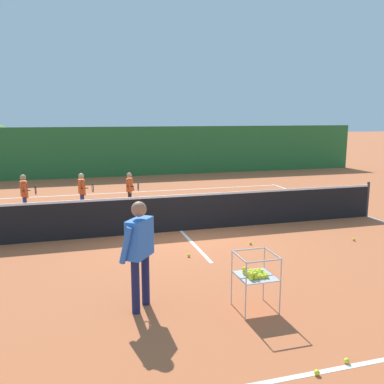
{
  "coord_description": "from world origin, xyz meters",
  "views": [
    {
      "loc": [
        -2.63,
        -10.14,
        2.96
      ],
      "look_at": [
        0.06,
        -0.86,
        1.19
      ],
      "focal_mm": 38.54,
      "sensor_mm": 36.0,
      "label": 1
    }
  ],
  "objects_px": {
    "ball_cart": "(255,274)",
    "tennis_ball_1": "(317,372)",
    "tennis_net": "(181,212)",
    "tennis_ball_3": "(347,361)",
    "tennis_ball_2": "(251,243)",
    "student_0": "(25,192)",
    "tennis_ball_5": "(354,239)",
    "instructor": "(139,245)",
    "tennis_ball_0": "(189,255)",
    "student_2": "(130,187)",
    "student_1": "(82,189)"
  },
  "relations": [
    {
      "from": "ball_cart",
      "to": "tennis_ball_1",
      "type": "xyz_separation_m",
      "value": [
        0.01,
        -1.72,
        -0.55
      ]
    },
    {
      "from": "ball_cart",
      "to": "tennis_ball_1",
      "type": "distance_m",
      "value": 1.81
    },
    {
      "from": "tennis_net",
      "to": "tennis_ball_1",
      "type": "height_order",
      "value": "tennis_net"
    },
    {
      "from": "tennis_ball_3",
      "to": "tennis_ball_2",
      "type": "bearing_deg",
      "value": 80.03
    },
    {
      "from": "student_0",
      "to": "tennis_ball_5",
      "type": "height_order",
      "value": "student_0"
    },
    {
      "from": "ball_cart",
      "to": "tennis_ball_3",
      "type": "height_order",
      "value": "ball_cart"
    },
    {
      "from": "instructor",
      "to": "tennis_ball_5",
      "type": "height_order",
      "value": "instructor"
    },
    {
      "from": "tennis_net",
      "to": "tennis_ball_3",
      "type": "relative_size",
      "value": 171.07
    },
    {
      "from": "tennis_ball_5",
      "to": "tennis_ball_0",
      "type": "bearing_deg",
      "value": -179.9
    },
    {
      "from": "tennis_net",
      "to": "instructor",
      "type": "height_order",
      "value": "instructor"
    },
    {
      "from": "student_2",
      "to": "tennis_ball_5",
      "type": "relative_size",
      "value": 17.77
    },
    {
      "from": "tennis_ball_2",
      "to": "student_1",
      "type": "bearing_deg",
      "value": 129.9
    },
    {
      "from": "tennis_net",
      "to": "tennis_ball_5",
      "type": "distance_m",
      "value": 4.33
    },
    {
      "from": "tennis_ball_1",
      "to": "tennis_ball_2",
      "type": "xyz_separation_m",
      "value": [
        1.31,
        4.79,
        0.0
      ]
    },
    {
      "from": "instructor",
      "to": "student_2",
      "type": "bearing_deg",
      "value": 83.52
    },
    {
      "from": "instructor",
      "to": "ball_cart",
      "type": "height_order",
      "value": "instructor"
    },
    {
      "from": "tennis_net",
      "to": "tennis_ball_2",
      "type": "bearing_deg",
      "value": -51.34
    },
    {
      "from": "student_1",
      "to": "tennis_ball_1",
      "type": "xyz_separation_m",
      "value": [
        2.38,
        -9.19,
        -0.72
      ]
    },
    {
      "from": "tennis_ball_1",
      "to": "student_0",
      "type": "bearing_deg",
      "value": 113.8
    },
    {
      "from": "instructor",
      "to": "tennis_ball_0",
      "type": "relative_size",
      "value": 25.19
    },
    {
      "from": "student_0",
      "to": "tennis_ball_0",
      "type": "relative_size",
      "value": 18.89
    },
    {
      "from": "student_1",
      "to": "tennis_ball_3",
      "type": "relative_size",
      "value": 18.45
    },
    {
      "from": "tennis_net",
      "to": "tennis_ball_1",
      "type": "relative_size",
      "value": 171.07
    },
    {
      "from": "instructor",
      "to": "student_1",
      "type": "xyz_separation_m",
      "value": [
        -0.68,
        6.93,
        -0.27
      ]
    },
    {
      "from": "student_0",
      "to": "tennis_ball_3",
      "type": "bearing_deg",
      "value": -63.47
    },
    {
      "from": "student_2",
      "to": "tennis_ball_2",
      "type": "relative_size",
      "value": 17.77
    },
    {
      "from": "ball_cart",
      "to": "tennis_ball_1",
      "type": "relative_size",
      "value": 13.22
    },
    {
      "from": "student_2",
      "to": "tennis_ball_2",
      "type": "bearing_deg",
      "value": -63.86
    },
    {
      "from": "instructor",
      "to": "student_1",
      "type": "distance_m",
      "value": 6.97
    },
    {
      "from": "student_1",
      "to": "tennis_ball_1",
      "type": "distance_m",
      "value": 9.52
    },
    {
      "from": "student_1",
      "to": "tennis_ball_5",
      "type": "bearing_deg",
      "value": -37.82
    },
    {
      "from": "instructor",
      "to": "student_1",
      "type": "relative_size",
      "value": 1.37
    },
    {
      "from": "tennis_ball_3",
      "to": "ball_cart",
      "type": "bearing_deg",
      "value": 106.96
    },
    {
      "from": "tennis_ball_2",
      "to": "tennis_ball_5",
      "type": "distance_m",
      "value": 2.56
    },
    {
      "from": "student_2",
      "to": "student_1",
      "type": "bearing_deg",
      "value": -176.84
    },
    {
      "from": "tennis_ball_0",
      "to": "tennis_ball_3",
      "type": "bearing_deg",
      "value": -79.3
    },
    {
      "from": "ball_cart",
      "to": "instructor",
      "type": "bearing_deg",
      "value": 162.02
    },
    {
      "from": "tennis_ball_0",
      "to": "tennis_ball_2",
      "type": "xyz_separation_m",
      "value": [
        1.63,
        0.43,
        0.0
      ]
    },
    {
      "from": "instructor",
      "to": "tennis_ball_3",
      "type": "xyz_separation_m",
      "value": [
        2.17,
        -2.16,
        -0.99
      ]
    },
    {
      "from": "ball_cart",
      "to": "tennis_ball_0",
      "type": "relative_size",
      "value": 13.22
    },
    {
      "from": "tennis_ball_1",
      "to": "tennis_ball_3",
      "type": "xyz_separation_m",
      "value": [
        0.48,
        0.1,
        0.0
      ]
    },
    {
      "from": "tennis_ball_1",
      "to": "tennis_ball_5",
      "type": "distance_m",
      "value": 5.82
    },
    {
      "from": "ball_cart",
      "to": "tennis_ball_2",
      "type": "bearing_deg",
      "value": 66.77
    },
    {
      "from": "tennis_ball_0",
      "to": "tennis_ball_2",
      "type": "relative_size",
      "value": 1.0
    },
    {
      "from": "tennis_ball_0",
      "to": "tennis_ball_3",
      "type": "height_order",
      "value": "same"
    },
    {
      "from": "instructor",
      "to": "student_2",
      "type": "xyz_separation_m",
      "value": [
        0.8,
        7.01,
        -0.3
      ]
    },
    {
      "from": "ball_cart",
      "to": "tennis_ball_2",
      "type": "height_order",
      "value": "ball_cart"
    },
    {
      "from": "ball_cart",
      "to": "tennis_net",
      "type": "bearing_deg",
      "value": 89.49
    },
    {
      "from": "student_2",
      "to": "tennis_ball_3",
      "type": "distance_m",
      "value": 9.3
    },
    {
      "from": "student_0",
      "to": "tennis_ball_3",
      "type": "height_order",
      "value": "student_0"
    }
  ]
}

